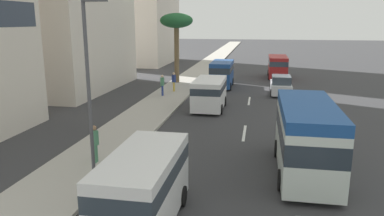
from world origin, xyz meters
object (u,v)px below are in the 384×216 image
van_third (144,184)px  street_lamp (90,72)px  pedestrian_mid_block (95,142)px  van_fourth (278,66)px  car_fifth (281,85)px  van_second (222,73)px  minibus_lead (306,136)px  van_sixth (209,92)px  pedestrian_by_tree (162,84)px  pedestrian_near_lamp (174,81)px  palm_tree (176,23)px

van_third → street_lamp: bearing=-131.5°
pedestrian_mid_block → street_lamp: (-1.98, -0.95, 3.45)m
van_fourth → car_fifth: size_ratio=1.25×
van_second → van_fourth: bearing=141.9°
minibus_lead → van_second: 21.43m
minibus_lead → van_second: bearing=15.4°
van_sixth → pedestrian_by_tree: bearing=-128.6°
van_sixth → street_lamp: size_ratio=0.65×
van_sixth → pedestrian_by_tree: van_sixth is taller
van_second → van_third: size_ratio=1.02×
car_fifth → van_sixth: van_sixth is taller
pedestrian_mid_block → pedestrian_by_tree: 15.54m
van_second → pedestrian_by_tree: (-5.88, 4.50, -0.30)m
van_second → van_sixth: van_second is taller
van_fourth → van_sixth: 17.66m
minibus_lead → van_fourth: 27.88m
minibus_lead → van_third: minibus_lead is taller
van_second → street_lamp: (-23.38, 2.60, 3.10)m
pedestrian_near_lamp → van_fourth: bearing=-105.6°
car_fifth → pedestrian_near_lamp: (-1.11, 9.56, 0.31)m
van_second → van_third: bearing=0.3°
minibus_lead → street_lamp: bearing=108.2°
van_second → van_sixth: 9.52m
van_sixth → pedestrian_mid_block: size_ratio=2.71×
pedestrian_near_lamp → pedestrian_by_tree: pedestrian_by_tree is taller
van_third → pedestrian_by_tree: (19.93, 4.65, -0.22)m
van_third → street_lamp: (2.44, 2.75, 3.18)m
palm_tree → pedestrian_by_tree: bearing=-177.2°
van_fourth → pedestrian_mid_block: van_fourth is taller
van_second → van_third: (-25.81, -0.15, -0.08)m
street_lamp → car_fifth: bearing=-21.5°
minibus_lead → car_fifth: bearing=0.4°
van_sixth → pedestrian_near_lamp: bearing=-145.1°
minibus_lead → pedestrian_by_tree: bearing=34.6°
van_sixth → pedestrian_near_lamp: 7.09m
pedestrian_near_lamp → street_lamp: size_ratio=0.24×
pedestrian_by_tree → street_lamp: street_lamp is taller
minibus_lead → car_fifth: size_ratio=1.48×
van_fourth → van_third: bearing=170.5°
minibus_lead → van_second: (20.66, 5.68, -0.24)m
car_fifth → van_sixth: bearing=141.5°
street_lamp → pedestrian_near_lamp: bearing=4.1°
van_fourth → pedestrian_mid_block: (-28.62, 9.22, -0.32)m
pedestrian_mid_block → palm_tree: size_ratio=0.25×
car_fifth → van_sixth: (-6.92, 5.51, 0.50)m
van_sixth → palm_tree: 12.90m
pedestrian_by_tree → van_second: bearing=152.9°
van_second → car_fifth: 6.18m
van_sixth → street_lamp: (-13.86, 2.66, 3.26)m
palm_tree → minibus_lead: bearing=-154.4°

